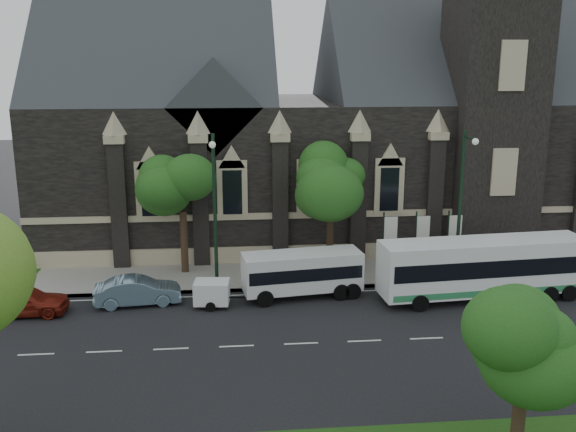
{
  "coord_description": "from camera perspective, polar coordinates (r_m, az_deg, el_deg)",
  "views": [
    {
      "loc": [
        -3.15,
        -27.01,
        12.92
      ],
      "look_at": [
        -0.05,
        6.0,
        4.65
      ],
      "focal_mm": 39.48,
      "sensor_mm": 36.0,
      "label": 1
    }
  ],
  "objects": [
    {
      "name": "street_lamp_mid",
      "position": [
        34.99,
        -6.62,
        1.02
      ],
      "size": [
        0.36,
        1.88,
        9.0
      ],
      "color": "black",
      "rests_on": "ground"
    },
    {
      "name": "sedan",
      "position": [
        35.24,
        -13.38,
        -6.59
      ],
      "size": [
        4.73,
        2.1,
        1.51
      ],
      "primitive_type": "imported",
      "rotation": [
        0.0,
        0.0,
        1.68
      ],
      "color": "#6D8A9E",
      "rests_on": "ground"
    },
    {
      "name": "shuttle_bus",
      "position": [
        35.17,
        1.32,
        -4.99
      ],
      "size": [
        6.77,
        3.11,
        2.53
      ],
      "rotation": [
        0.0,
        0.0,
        0.14
      ],
      "color": "silver",
      "rests_on": "ground"
    },
    {
      "name": "street_lamp_near",
      "position": [
        37.37,
        15.37,
        1.44
      ],
      "size": [
        0.36,
        1.88,
        9.0
      ],
      "color": "black",
      "rests_on": "ground"
    },
    {
      "name": "tree_park_east",
      "position": [
        21.65,
        20.94,
        -9.53
      ],
      "size": [
        3.4,
        3.4,
        6.28
      ],
      "color": "black",
      "rests_on": "ground"
    },
    {
      "name": "tree_walk_left",
      "position": [
        38.48,
        -9.23,
        3.06
      ],
      "size": [
        3.91,
        3.91,
        7.64
      ],
      "color": "black",
      "rests_on": "ground"
    },
    {
      "name": "banner_flag_center",
      "position": [
        39.22,
        11.81,
        -1.88
      ],
      "size": [
        0.9,
        0.1,
        4.0
      ],
      "color": "black",
      "rests_on": "ground"
    },
    {
      "name": "tree_walk_right",
      "position": [
        38.9,
        4.15,
        3.45
      ],
      "size": [
        4.08,
        4.08,
        7.8
      ],
      "color": "black",
      "rests_on": "ground"
    },
    {
      "name": "banner_flag_left",
      "position": [
        38.69,
        8.97,
        -1.98
      ],
      "size": [
        0.9,
        0.1,
        4.0
      ],
      "color": "black",
      "rests_on": "ground"
    },
    {
      "name": "tour_coach",
      "position": [
        36.37,
        17.16,
        -4.41
      ],
      "size": [
        11.61,
        3.43,
        3.34
      ],
      "rotation": [
        0.0,
        0.0,
        0.08
      ],
      "color": "white",
      "rests_on": "ground"
    },
    {
      "name": "car_far_red",
      "position": [
        35.7,
        -22.83,
        -7.01
      ],
      "size": [
        4.65,
        1.89,
        1.58
      ],
      "primitive_type": "imported",
      "rotation": [
        0.0,
        0.0,
        1.57
      ],
      "color": "maroon",
      "rests_on": "ground"
    },
    {
      "name": "sidewalk",
      "position": [
        38.83,
        -0.41,
        -5.31
      ],
      "size": [
        80.0,
        5.0,
        0.15
      ],
      "primitive_type": "cube",
      "color": "gray",
      "rests_on": "ground"
    },
    {
      "name": "ground",
      "position": [
        30.1,
        1.19,
        -11.41
      ],
      "size": [
        160.0,
        160.0,
        0.0
      ],
      "primitive_type": "plane",
      "color": "black",
      "rests_on": "ground"
    },
    {
      "name": "banner_flag_right",
      "position": [
        39.85,
        14.56,
        -1.79
      ],
      "size": [
        0.9,
        0.1,
        4.0
      ],
      "color": "black",
      "rests_on": "ground"
    },
    {
      "name": "box_trailer",
      "position": [
        34.22,
        -6.87,
        -6.83
      ],
      "size": [
        2.71,
        1.6,
        1.42
      ],
      "rotation": [
        0.0,
        0.0,
        -0.09
      ],
      "color": "white",
      "rests_on": "ground"
    },
    {
      "name": "museum",
      "position": [
        46.77,
        4.89,
        8.13
      ],
      "size": [
        40.0,
        17.7,
        29.9
      ],
      "color": "black",
      "rests_on": "ground"
    }
  ]
}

